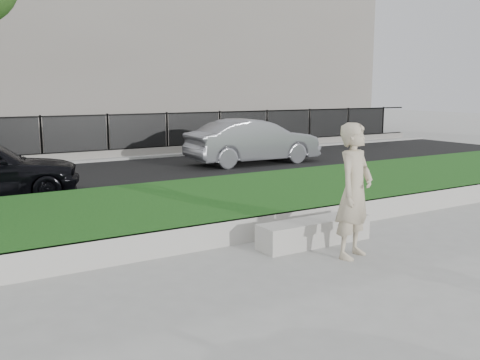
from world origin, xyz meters
TOP-DOWN VIEW (x-y plane):
  - ground at (0.00, 0.00)m, footprint 90.00×90.00m
  - grass_bank at (0.00, 3.00)m, footprint 34.00×4.00m
  - grass_kerb at (0.00, 1.04)m, footprint 34.00×0.08m
  - street at (0.00, 8.50)m, footprint 34.00×7.00m
  - far_pavement at (0.00, 13.00)m, footprint 34.00×3.00m
  - iron_fence at (0.00, 12.00)m, footprint 32.00×0.30m
  - building_facade at (0.00, 20.00)m, footprint 34.00×10.00m
  - stone_bench at (1.24, 0.40)m, footprint 1.95×0.49m
  - man at (1.31, -0.41)m, footprint 0.84×0.70m
  - book at (1.82, 0.27)m, footprint 0.25×0.22m
  - car_silver at (5.32, 8.55)m, footprint 4.44×1.67m

SIDE VIEW (x-z plane):
  - ground at x=0.00m, z-range 0.00..0.00m
  - street at x=0.00m, z-range 0.00..0.04m
  - far_pavement at x=0.00m, z-range 0.00..0.12m
  - stone_bench at x=1.24m, z-range 0.00..0.40m
  - grass_bank at x=0.00m, z-range 0.00..0.40m
  - grass_kerb at x=0.00m, z-range 0.00..0.40m
  - book at x=1.82m, z-range 0.40..0.42m
  - iron_fence at x=0.00m, z-range -0.21..1.29m
  - car_silver at x=5.32m, z-range 0.04..1.49m
  - man at x=1.31m, z-range 0.00..1.98m
  - building_facade at x=0.00m, z-range 0.00..10.00m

